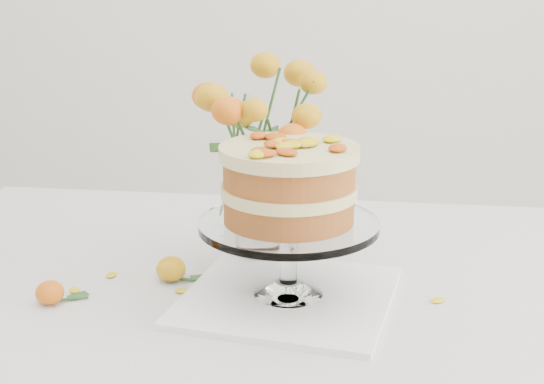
{
  "coord_description": "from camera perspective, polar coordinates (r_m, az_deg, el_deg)",
  "views": [
    {
      "loc": [
        0.18,
        -1.23,
        1.28
      ],
      "look_at": [
        0.02,
        -0.02,
        0.91
      ],
      "focal_mm": 50.0,
      "sensor_mm": 36.0,
      "label": 1
    }
  ],
  "objects": [
    {
      "name": "stray_petal_f",
      "position": [
        1.27,
        12.37,
        -7.98
      ],
      "size": [
        0.03,
        0.02,
        0.0
      ],
      "primitive_type": "ellipsoid",
      "color": "yellow",
      "rests_on": "table"
    },
    {
      "name": "stray_petal_d",
      "position": [
        1.36,
        -12.0,
        -6.14
      ],
      "size": [
        0.03,
        0.02,
        0.0
      ],
      "primitive_type": "ellipsoid",
      "color": "yellow",
      "rests_on": "table"
    },
    {
      "name": "table",
      "position": [
        1.38,
        -0.74,
        -9.24
      ],
      "size": [
        1.43,
        0.93,
        0.76
      ],
      "color": "tan",
      "rests_on": "ground"
    },
    {
      "name": "stray_petal_c",
      "position": [
        1.18,
        -1.08,
        -9.41
      ],
      "size": [
        0.03,
        0.02,
        0.0
      ],
      "primitive_type": "ellipsoid",
      "color": "yellow",
      "rests_on": "table"
    },
    {
      "name": "cake_stand",
      "position": [
        1.18,
        1.28,
        -0.01
      ],
      "size": [
        0.29,
        0.29,
        0.26
      ],
      "rotation": [
        0.0,
        0.0,
        -0.24
      ],
      "color": "white",
      "rests_on": "napkin"
    },
    {
      "name": "stray_petal_a",
      "position": [
        1.28,
        -6.78,
        -7.42
      ],
      "size": [
        0.03,
        0.02,
        0.0
      ],
      "primitive_type": "ellipsoid",
      "color": "yellow",
      "rests_on": "table"
    },
    {
      "name": "loose_rose_far",
      "position": [
        1.28,
        -16.37,
        -7.28
      ],
      "size": [
        0.08,
        0.05,
        0.04
      ],
      "rotation": [
        0.0,
        0.0,
        0.43
      ],
      "color": "#D7650A",
      "rests_on": "table"
    },
    {
      "name": "rose_vase",
      "position": [
        1.35,
        -1.13,
        4.63
      ],
      "size": [
        0.32,
        0.32,
        0.41
      ],
      "rotation": [
        0.0,
        0.0,
        -0.22
      ],
      "color": "white",
      "rests_on": "table"
    },
    {
      "name": "stray_petal_e",
      "position": [
        1.32,
        -14.66,
        -7.16
      ],
      "size": [
        0.03,
        0.02,
        0.0
      ],
      "primitive_type": "ellipsoid",
      "color": "yellow",
      "rests_on": "table"
    },
    {
      "name": "napkin",
      "position": [
        1.24,
        1.23,
        -7.87
      ],
      "size": [
        0.37,
        0.37,
        0.01
      ],
      "primitive_type": "cube",
      "rotation": [
        0.0,
        0.0,
        -0.15
      ],
      "color": "white",
      "rests_on": "table"
    },
    {
      "name": "stray_petal_b",
      "position": [
        1.22,
        -2.66,
        -8.48
      ],
      "size": [
        0.03,
        0.02,
        0.0
      ],
      "primitive_type": "ellipsoid",
      "color": "yellow",
      "rests_on": "table"
    },
    {
      "name": "loose_rose_near",
      "position": [
        1.32,
        -7.59,
        -5.77
      ],
      "size": [
        0.09,
        0.05,
        0.04
      ],
      "rotation": [
        0.0,
        0.0,
        -0.01
      ],
      "color": "orange",
      "rests_on": "table"
    }
  ]
}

